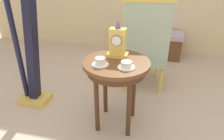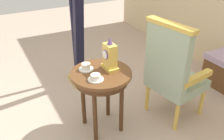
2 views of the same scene
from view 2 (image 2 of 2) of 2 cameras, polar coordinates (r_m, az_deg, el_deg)
The scene contains 7 objects.
ground_plane at distance 2.82m, azimuth -4.56°, elevation -12.36°, with size 10.00×10.00×0.00m, color #BCA38E.
side_table at distance 2.44m, azimuth -2.48°, elevation -2.36°, with size 0.60×0.60×0.69m.
teacup_left at distance 2.43m, azimuth -6.03°, elevation 0.71°, with size 0.15×0.15×0.07m.
teacup_right at distance 2.26m, azimuth -3.82°, elevation -1.74°, with size 0.15×0.15×0.06m.
mantel_clock at distance 2.38m, azimuth -0.51°, elevation 3.05°, with size 0.19×0.11×0.34m.
armchair at distance 2.69m, azimuth 13.82°, elevation -0.13°, with size 0.61×0.60×1.14m.
harp at distance 3.22m, azimuth -8.09°, elevation 8.70°, with size 0.40×0.24×1.87m.
Camera 2 is at (1.96, -0.82, 1.86)m, focal length 39.49 mm.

